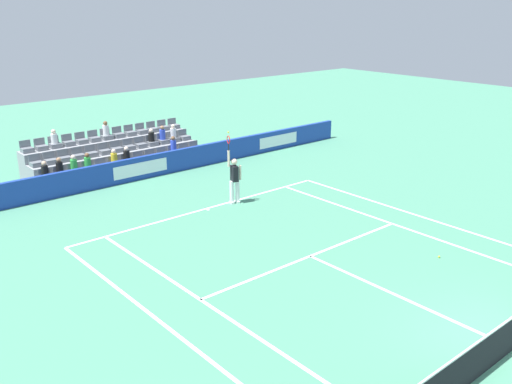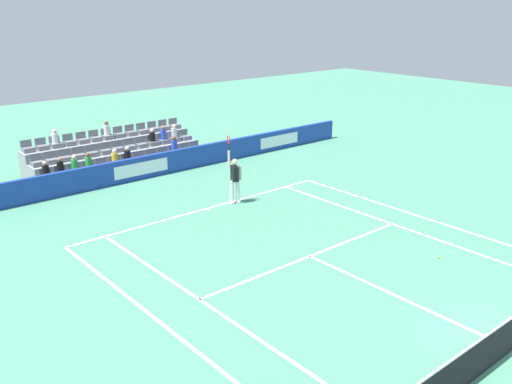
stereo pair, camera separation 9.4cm
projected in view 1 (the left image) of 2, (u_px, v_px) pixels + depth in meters
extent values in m
cube|color=white|center=(206.00, 209.00, 21.27)|extent=(10.97, 0.10, 0.01)
cube|color=white|center=(310.00, 256.00, 17.31)|extent=(8.23, 0.10, 0.01)
cube|color=white|center=(396.00, 295.00, 15.01)|extent=(0.10, 6.40, 0.01)
cube|color=white|center=(211.00, 306.00, 14.45)|extent=(0.10, 11.89, 0.01)
cube|color=white|center=(403.00, 227.00, 19.52)|extent=(0.10, 11.89, 0.01)
cube|color=white|center=(165.00, 325.00, 13.61)|extent=(0.10, 11.89, 0.01)
cube|color=white|center=(426.00, 218.00, 20.36)|extent=(0.10, 11.89, 0.01)
cube|color=white|center=(207.00, 209.00, 21.20)|extent=(0.10, 0.20, 0.01)
cube|color=#193899|center=(140.00, 168.00, 24.66)|extent=(24.51, 0.20, 1.01)
cube|color=white|center=(279.00, 140.00, 29.61)|extent=(2.61, 0.01, 0.56)
cube|color=white|center=(141.00, 169.00, 24.59)|extent=(2.61, 0.01, 0.56)
cylinder|color=white|center=(237.00, 192.00, 21.79)|extent=(0.16, 0.16, 0.90)
cylinder|color=white|center=(232.00, 192.00, 21.70)|extent=(0.16, 0.16, 0.90)
cube|color=white|center=(238.00, 202.00, 21.92)|extent=(0.19, 0.28, 0.08)
cube|color=white|center=(232.00, 202.00, 21.83)|extent=(0.19, 0.28, 0.08)
cube|color=black|center=(234.00, 173.00, 21.51)|extent=(0.32, 0.41, 0.60)
sphere|color=beige|center=(234.00, 162.00, 21.36)|extent=(0.24, 0.24, 0.24)
cylinder|color=beige|center=(229.00, 159.00, 21.23)|extent=(0.09, 0.09, 0.62)
cylinder|color=beige|center=(240.00, 173.00, 21.54)|extent=(0.09, 0.09, 0.56)
cylinder|color=black|center=(229.00, 147.00, 21.08)|extent=(0.04, 0.04, 0.28)
torus|color=red|center=(228.00, 140.00, 20.99)|extent=(0.12, 0.31, 0.31)
sphere|color=#D1E533|center=(228.00, 132.00, 20.90)|extent=(0.07, 0.07, 0.07)
cube|color=gray|center=(128.00, 169.00, 25.53)|extent=(8.06, 0.95, 0.42)
cube|color=slate|center=(196.00, 149.00, 27.72)|extent=(0.48, 0.44, 0.20)
cube|color=slate|center=(193.00, 144.00, 27.79)|extent=(0.48, 0.04, 0.30)
cube|color=slate|center=(185.00, 151.00, 27.34)|extent=(0.48, 0.44, 0.20)
cube|color=slate|center=(183.00, 146.00, 27.40)|extent=(0.48, 0.04, 0.30)
cube|color=slate|center=(174.00, 154.00, 26.96)|extent=(0.48, 0.44, 0.20)
cube|color=slate|center=(172.00, 148.00, 27.02)|extent=(0.48, 0.04, 0.30)
cube|color=slate|center=(163.00, 156.00, 26.58)|extent=(0.48, 0.44, 0.20)
cube|color=slate|center=(161.00, 150.00, 26.64)|extent=(0.48, 0.04, 0.30)
cube|color=slate|center=(152.00, 158.00, 26.20)|extent=(0.48, 0.44, 0.20)
cube|color=slate|center=(149.00, 152.00, 26.26)|extent=(0.48, 0.04, 0.30)
cube|color=slate|center=(140.00, 160.00, 25.82)|extent=(0.48, 0.44, 0.20)
cube|color=slate|center=(137.00, 154.00, 25.88)|extent=(0.48, 0.04, 0.30)
cube|color=slate|center=(128.00, 163.00, 25.43)|extent=(0.48, 0.44, 0.20)
cube|color=slate|center=(125.00, 157.00, 25.50)|extent=(0.48, 0.04, 0.30)
cube|color=slate|center=(115.00, 165.00, 25.05)|extent=(0.48, 0.44, 0.20)
cube|color=slate|center=(113.00, 159.00, 25.12)|extent=(0.48, 0.04, 0.30)
cube|color=slate|center=(102.00, 168.00, 24.67)|extent=(0.48, 0.44, 0.20)
cube|color=slate|center=(100.00, 161.00, 24.74)|extent=(0.48, 0.04, 0.30)
cube|color=slate|center=(89.00, 170.00, 24.29)|extent=(0.48, 0.44, 0.20)
cube|color=slate|center=(86.00, 164.00, 24.35)|extent=(0.48, 0.04, 0.30)
cube|color=slate|center=(75.00, 173.00, 23.91)|extent=(0.48, 0.44, 0.20)
cube|color=slate|center=(73.00, 166.00, 23.97)|extent=(0.48, 0.04, 0.30)
cube|color=slate|center=(61.00, 176.00, 23.53)|extent=(0.48, 0.44, 0.20)
cube|color=slate|center=(58.00, 169.00, 23.59)|extent=(0.48, 0.04, 0.30)
cube|color=slate|center=(46.00, 179.00, 23.15)|extent=(0.48, 0.44, 0.20)
cube|color=slate|center=(44.00, 172.00, 23.21)|extent=(0.48, 0.04, 0.30)
cube|color=gray|center=(118.00, 161.00, 26.15)|extent=(8.06, 0.95, 0.84)
cube|color=slate|center=(185.00, 138.00, 28.27)|extent=(0.48, 0.44, 0.20)
cube|color=slate|center=(182.00, 132.00, 28.34)|extent=(0.48, 0.04, 0.30)
cube|color=slate|center=(174.00, 140.00, 27.89)|extent=(0.48, 0.44, 0.20)
cube|color=slate|center=(172.00, 134.00, 27.95)|extent=(0.48, 0.04, 0.30)
cube|color=slate|center=(163.00, 142.00, 27.51)|extent=(0.48, 0.44, 0.20)
cube|color=slate|center=(161.00, 136.00, 27.57)|extent=(0.48, 0.04, 0.30)
cube|color=slate|center=(152.00, 143.00, 27.13)|extent=(0.48, 0.44, 0.20)
cube|color=slate|center=(150.00, 138.00, 27.19)|extent=(0.48, 0.04, 0.30)
cube|color=slate|center=(141.00, 145.00, 26.75)|extent=(0.48, 0.44, 0.20)
cube|color=slate|center=(138.00, 140.00, 26.81)|extent=(0.48, 0.04, 0.30)
cube|color=slate|center=(129.00, 148.00, 26.36)|extent=(0.48, 0.44, 0.20)
cube|color=slate|center=(127.00, 142.00, 26.43)|extent=(0.48, 0.04, 0.30)
cube|color=slate|center=(117.00, 150.00, 25.98)|extent=(0.48, 0.44, 0.20)
cube|color=slate|center=(115.00, 144.00, 26.05)|extent=(0.48, 0.04, 0.30)
cube|color=slate|center=(105.00, 152.00, 25.60)|extent=(0.48, 0.44, 0.20)
cube|color=slate|center=(102.00, 146.00, 25.67)|extent=(0.48, 0.04, 0.30)
cube|color=slate|center=(92.00, 154.00, 25.22)|extent=(0.48, 0.44, 0.20)
cube|color=slate|center=(89.00, 148.00, 25.29)|extent=(0.48, 0.04, 0.30)
cube|color=slate|center=(79.00, 157.00, 24.84)|extent=(0.48, 0.44, 0.20)
cube|color=slate|center=(76.00, 150.00, 24.90)|extent=(0.48, 0.04, 0.30)
cube|color=slate|center=(65.00, 159.00, 24.46)|extent=(0.48, 0.44, 0.20)
cube|color=slate|center=(63.00, 152.00, 24.52)|extent=(0.48, 0.04, 0.30)
cube|color=slate|center=(51.00, 161.00, 24.08)|extent=(0.48, 0.44, 0.20)
cube|color=slate|center=(49.00, 155.00, 24.14)|extent=(0.48, 0.04, 0.30)
cube|color=slate|center=(37.00, 164.00, 23.70)|extent=(0.48, 0.44, 0.20)
cube|color=slate|center=(34.00, 157.00, 23.76)|extent=(0.48, 0.04, 0.30)
cube|color=gray|center=(108.00, 152.00, 26.77)|extent=(8.06, 0.95, 1.26)
cube|color=slate|center=(174.00, 126.00, 28.82)|extent=(0.48, 0.44, 0.20)
cube|color=slate|center=(172.00, 121.00, 28.88)|extent=(0.48, 0.04, 0.30)
cube|color=slate|center=(164.00, 128.00, 28.44)|extent=(0.48, 0.44, 0.20)
cube|color=slate|center=(161.00, 123.00, 28.50)|extent=(0.48, 0.04, 0.30)
cube|color=slate|center=(153.00, 130.00, 28.06)|extent=(0.48, 0.44, 0.20)
cube|color=slate|center=(150.00, 124.00, 28.12)|extent=(0.48, 0.04, 0.30)
cube|color=slate|center=(142.00, 132.00, 27.68)|extent=(0.48, 0.44, 0.20)
cube|color=slate|center=(139.00, 126.00, 27.74)|extent=(0.48, 0.04, 0.30)
cube|color=slate|center=(131.00, 133.00, 27.30)|extent=(0.48, 0.44, 0.20)
cube|color=slate|center=(128.00, 128.00, 27.36)|extent=(0.48, 0.04, 0.30)
cube|color=slate|center=(119.00, 135.00, 26.91)|extent=(0.48, 0.44, 0.20)
cube|color=slate|center=(116.00, 130.00, 26.98)|extent=(0.48, 0.04, 0.30)
cube|color=slate|center=(107.00, 137.00, 26.53)|extent=(0.48, 0.44, 0.20)
cube|color=slate|center=(105.00, 131.00, 26.60)|extent=(0.48, 0.04, 0.30)
cube|color=slate|center=(95.00, 139.00, 26.15)|extent=(0.48, 0.44, 0.20)
cube|color=slate|center=(92.00, 133.00, 26.22)|extent=(0.48, 0.04, 0.30)
cube|color=slate|center=(82.00, 141.00, 25.77)|extent=(0.48, 0.44, 0.20)
cube|color=slate|center=(79.00, 135.00, 25.83)|extent=(0.48, 0.04, 0.30)
cube|color=slate|center=(69.00, 143.00, 25.39)|extent=(0.48, 0.44, 0.20)
cube|color=slate|center=(66.00, 137.00, 25.45)|extent=(0.48, 0.04, 0.30)
cube|color=slate|center=(55.00, 146.00, 25.01)|extent=(0.48, 0.44, 0.20)
cube|color=slate|center=(53.00, 139.00, 25.07)|extent=(0.48, 0.04, 0.30)
cube|color=slate|center=(41.00, 148.00, 24.63)|extent=(0.48, 0.44, 0.20)
cube|color=slate|center=(39.00, 141.00, 24.69)|extent=(0.48, 0.04, 0.30)
cube|color=slate|center=(27.00, 150.00, 24.25)|extent=(0.48, 0.44, 0.20)
cube|color=slate|center=(25.00, 144.00, 24.31)|extent=(0.48, 0.04, 0.30)
cylinder|color=black|center=(151.00, 137.00, 27.06)|extent=(0.28, 0.28, 0.42)
sphere|color=beige|center=(151.00, 131.00, 26.96)|extent=(0.20, 0.20, 0.20)
cylinder|color=blue|center=(162.00, 134.00, 27.44)|extent=(0.28, 0.28, 0.48)
sphere|color=#9E7251|center=(162.00, 128.00, 27.33)|extent=(0.20, 0.20, 0.20)
cylinder|color=black|center=(45.00, 171.00, 23.08)|extent=(0.28, 0.28, 0.44)
sphere|color=#D3A884|center=(44.00, 163.00, 22.98)|extent=(0.20, 0.20, 0.20)
cylinder|color=white|center=(106.00, 130.00, 26.46)|extent=(0.28, 0.28, 0.47)
sphere|color=brown|center=(105.00, 123.00, 26.36)|extent=(0.20, 0.20, 0.20)
cylinder|color=green|center=(74.00, 165.00, 23.84)|extent=(0.28, 0.28, 0.48)
sphere|color=beige|center=(73.00, 157.00, 23.73)|extent=(0.20, 0.20, 0.20)
cylinder|color=black|center=(60.00, 168.00, 23.45)|extent=(0.28, 0.28, 0.48)
sphere|color=#9E7251|center=(59.00, 160.00, 23.34)|extent=(0.20, 0.20, 0.20)
cylinder|color=blue|center=(173.00, 146.00, 26.88)|extent=(0.28, 0.28, 0.54)
sphere|color=brown|center=(173.00, 138.00, 26.76)|extent=(0.20, 0.20, 0.20)
cylinder|color=black|center=(127.00, 156.00, 25.37)|extent=(0.28, 0.28, 0.44)
sphere|color=beige|center=(126.00, 149.00, 25.26)|extent=(0.20, 0.20, 0.20)
cylinder|color=green|center=(88.00, 163.00, 24.22)|extent=(0.28, 0.28, 0.47)
sphere|color=brown|center=(87.00, 155.00, 24.11)|extent=(0.20, 0.20, 0.20)
cylinder|color=white|center=(173.00, 133.00, 27.82)|extent=(0.28, 0.28, 0.46)
sphere|color=beige|center=(173.00, 126.00, 27.71)|extent=(0.20, 0.20, 0.20)
cylinder|color=yellow|center=(114.00, 158.00, 24.99)|extent=(0.28, 0.28, 0.43)
sphere|color=beige|center=(114.00, 151.00, 24.89)|extent=(0.20, 0.20, 0.20)
cylinder|color=white|center=(54.00, 138.00, 24.94)|extent=(0.28, 0.28, 0.43)
sphere|color=beige|center=(53.00, 132.00, 24.84)|extent=(0.20, 0.20, 0.20)
sphere|color=#D1E533|center=(439.00, 257.00, 17.20)|extent=(0.07, 0.07, 0.07)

